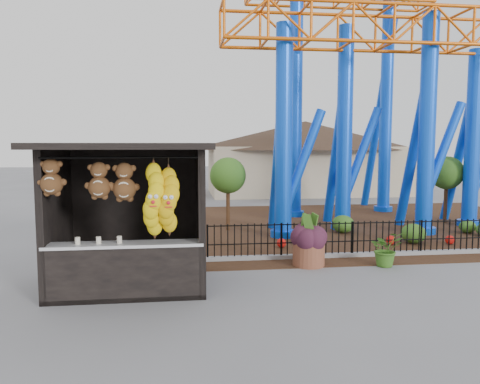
{
  "coord_description": "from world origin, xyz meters",
  "views": [
    {
      "loc": [
        -1.87,
        -9.18,
        3.08
      ],
      "look_at": [
        -0.52,
        1.5,
        2.0
      ],
      "focal_mm": 35.0,
      "sensor_mm": 36.0,
      "label": 1
    }
  ],
  "objects": [
    {
      "name": "ground",
      "position": [
        0.0,
        0.0,
        0.0
      ],
      "size": [
        120.0,
        120.0,
        0.0
      ],
      "primitive_type": "plane",
      "color": "slate",
      "rests_on": "ground"
    },
    {
      "name": "mulch_bed",
      "position": [
        4.0,
        8.0,
        0.01
      ],
      "size": [
        18.0,
        12.0,
        0.02
      ],
      "primitive_type": "cube",
      "color": "#331E11",
      "rests_on": "ground"
    },
    {
      "name": "curb",
      "position": [
        4.0,
        3.0,
        0.06
      ],
      "size": [
        18.0,
        0.18,
        0.12
      ],
      "primitive_type": "cube",
      "color": "gray",
      "rests_on": "ground"
    },
    {
      "name": "prize_booth",
      "position": [
        -2.99,
        0.91,
        1.52
      ],
      "size": [
        3.5,
        3.4,
        3.12
      ],
      "color": "black",
      "rests_on": "ground"
    },
    {
      "name": "picket_fence",
      "position": [
        4.9,
        3.0,
        0.5
      ],
      "size": [
        12.2,
        0.06,
        1.0
      ],
      "primitive_type": null,
      "color": "black",
      "rests_on": "ground"
    },
    {
      "name": "roller_coaster",
      "position": [
        5.12,
        8.23,
        6.44
      ],
      "size": [
        11.0,
        6.37,
        10.82
      ],
      "color": "blue",
      "rests_on": "ground"
    },
    {
      "name": "terracotta_planter",
      "position": [
        1.35,
        2.26,
        0.31
      ],
      "size": [
        0.97,
        0.97,
        0.62
      ],
      "primitive_type": "cylinder",
      "rotation": [
        0.0,
        0.0,
        0.22
      ],
      "color": "brown",
      "rests_on": "ground"
    },
    {
      "name": "planter_foliage",
      "position": [
        1.35,
        2.26,
        0.94
      ],
      "size": [
        0.7,
        0.7,
        0.64
      ],
      "primitive_type": "ellipsoid",
      "color": "#371625",
      "rests_on": "terracotta_planter"
    },
    {
      "name": "potted_plant",
      "position": [
        3.28,
        1.96,
        0.45
      ],
      "size": [
        0.96,
        0.87,
        0.91
      ],
      "primitive_type": "imported",
      "rotation": [
        0.0,
        0.0,
        0.23
      ],
      "color": "#255318",
      "rests_on": "ground"
    },
    {
      "name": "landscaping",
      "position": [
        4.93,
        5.3,
        0.29
      ],
      "size": [
        7.87,
        2.82,
        0.62
      ],
      "color": "#315C1B",
      "rests_on": "mulch_bed"
    },
    {
      "name": "pavilion",
      "position": [
        6.0,
        20.0,
        3.07
      ],
      "size": [
        15.0,
        15.0,
        4.8
      ],
      "color": "#BFAD8C",
      "rests_on": "ground"
    }
  ]
}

